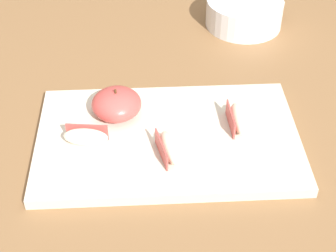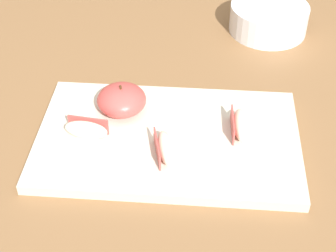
# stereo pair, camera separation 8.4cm
# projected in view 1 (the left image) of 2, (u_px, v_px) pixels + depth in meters

# --- Properties ---
(dining_table) EXTENTS (1.50, 0.93, 0.73)m
(dining_table) POSITION_uv_depth(u_px,v_px,m) (170.00, 150.00, 0.98)
(dining_table) COLOR brown
(dining_table) RESTS_ON ground_plane
(cutting_board) EXTENTS (0.43, 0.26, 0.02)m
(cutting_board) POSITION_uv_depth(u_px,v_px,m) (168.00, 139.00, 0.86)
(cutting_board) COLOR beige
(cutting_board) RESTS_ON dining_table
(apple_half_skin_up) EXTENTS (0.08, 0.08, 0.05)m
(apple_half_skin_up) POSITION_uv_depth(u_px,v_px,m) (117.00, 104.00, 0.88)
(apple_half_skin_up) COLOR #D14C47
(apple_half_skin_up) RESTS_ON cutting_board
(apple_wedge_left) EXTENTS (0.07, 0.03, 0.03)m
(apple_wedge_left) POSITION_uv_depth(u_px,v_px,m) (86.00, 137.00, 0.83)
(apple_wedge_left) COLOR #F4EACC
(apple_wedge_left) RESTS_ON cutting_board
(apple_wedge_front) EXTENTS (0.04, 0.07, 0.03)m
(apple_wedge_front) POSITION_uv_depth(u_px,v_px,m) (169.00, 148.00, 0.81)
(apple_wedge_front) COLOR #F4EACC
(apple_wedge_front) RESTS_ON cutting_board
(apple_wedge_back) EXTENTS (0.03, 0.07, 0.03)m
(apple_wedge_back) POSITION_uv_depth(u_px,v_px,m) (238.00, 118.00, 0.86)
(apple_wedge_back) COLOR #F4EACC
(apple_wedge_back) RESTS_ON cutting_board
(ceramic_fruit_bowl) EXTENTS (0.17, 0.17, 0.06)m
(ceramic_fruit_bowl) POSITION_uv_depth(u_px,v_px,m) (244.00, 11.00, 1.13)
(ceramic_fruit_bowl) COLOR white
(ceramic_fruit_bowl) RESTS_ON dining_table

